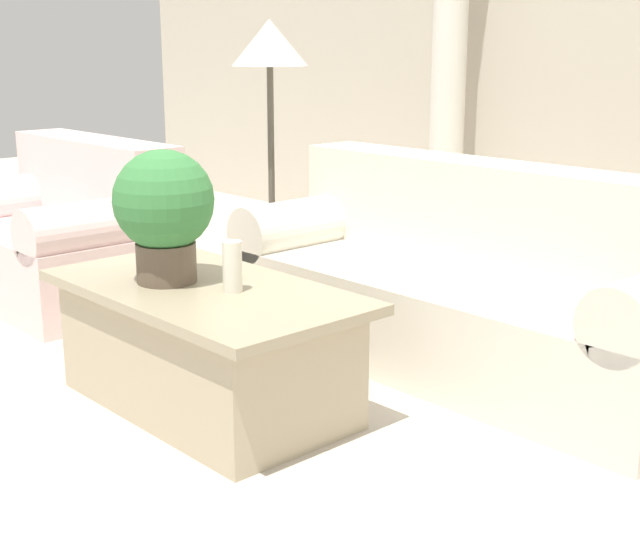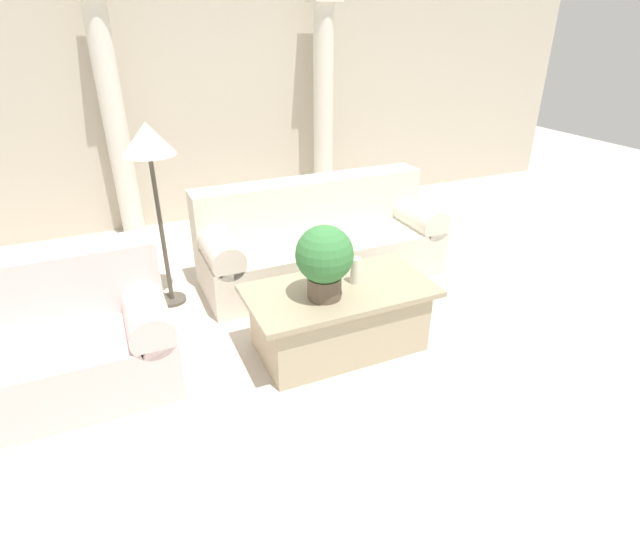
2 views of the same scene
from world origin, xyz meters
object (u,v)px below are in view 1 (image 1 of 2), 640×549
object	(u,v)px
loveseat	(65,234)
floor_lamp	(270,58)
sofa_long	(467,286)
potted_plant	(164,208)
coffee_table	(206,346)

from	to	relation	value
loveseat	floor_lamp	distance (m)	1.51
sofa_long	loveseat	distance (m)	2.33
sofa_long	loveseat	world-z (taller)	same
potted_plant	floor_lamp	bearing A→B (deg)	124.85
potted_plant	floor_lamp	size ratio (longest dim) A/B	0.34
loveseat	floor_lamp	xyz separation A→B (m)	(0.80, 0.84, 0.96)
floor_lamp	potted_plant	bearing A→B (deg)	-55.15
coffee_table	floor_lamp	xyz separation A→B (m)	(-1.03, 1.19, 1.06)
coffee_table	potted_plant	distance (m)	0.56
sofa_long	floor_lamp	distance (m)	1.69
sofa_long	coffee_table	size ratio (longest dim) A/B	1.67
coffee_table	potted_plant	bearing A→B (deg)	-155.58
floor_lamp	coffee_table	bearing A→B (deg)	-49.24
coffee_table	potted_plant	xyz separation A→B (m)	(-0.15, -0.07, 0.53)
sofa_long	potted_plant	distance (m)	1.40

